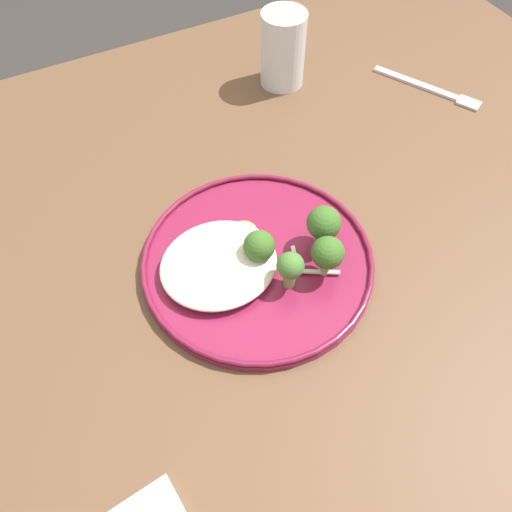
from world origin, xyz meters
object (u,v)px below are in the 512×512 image
(dinner_fork, at_px, (430,89))
(broccoli_floret_small_sprig, at_px, (263,245))
(seared_scallop_large_seared, at_px, (245,235))
(broccoli_floret_left_leaning, at_px, (324,224))
(seared_scallop_rear_pale, at_px, (228,259))
(broccoli_floret_center_pile, at_px, (328,253))
(seared_scallop_center_golden, at_px, (191,259))
(seared_scallop_front_small, at_px, (217,244))
(broccoli_floret_front_edge, at_px, (290,267))
(dinner_plate, at_px, (256,261))
(water_glass, at_px, (283,54))

(dinner_fork, bearing_deg, broccoli_floret_small_sprig, -155.73)
(seared_scallop_large_seared, xyz_separation_m, broccoli_floret_left_leaning, (0.08, -0.05, 0.03))
(seared_scallop_rear_pale, bearing_deg, seared_scallop_large_seared, 35.28)
(broccoli_floret_center_pile, bearing_deg, seared_scallop_large_seared, 125.50)
(seared_scallop_center_golden, bearing_deg, seared_scallop_front_small, 7.49)
(broccoli_floret_front_edge, bearing_deg, dinner_plate, 111.84)
(seared_scallop_rear_pale, relative_size, broccoli_floret_center_pile, 0.51)
(seared_scallop_large_seared, bearing_deg, broccoli_floret_front_edge, -78.44)
(dinner_fork, bearing_deg, seared_scallop_large_seared, -160.69)
(broccoli_floret_front_edge, distance_m, broccoli_floret_small_sprig, 0.05)
(broccoli_floret_small_sprig, bearing_deg, dinner_plate, 148.20)
(broccoli_floret_front_edge, distance_m, dinner_fork, 0.47)
(broccoli_floret_left_leaning, distance_m, dinner_fork, 0.39)
(seared_scallop_rear_pale, distance_m, broccoli_floret_front_edge, 0.08)
(seared_scallop_large_seared, xyz_separation_m, dinner_fork, (0.42, 0.15, -0.02))
(broccoli_floret_left_leaning, bearing_deg, broccoli_floret_center_pile, -115.97)
(dinner_plate, distance_m, dinner_fork, 0.46)
(water_glass, relative_size, dinner_fork, 0.69)
(broccoli_floret_front_edge, bearing_deg, broccoli_floret_small_sprig, 106.02)
(seared_scallop_rear_pale, bearing_deg, broccoli_floret_front_edge, -48.76)
(dinner_plate, bearing_deg, broccoli_floret_left_leaning, -9.15)
(dinner_plate, height_order, seared_scallop_large_seared, seared_scallop_large_seared)
(dinner_fork, bearing_deg, broccoli_floret_left_leaning, -149.61)
(seared_scallop_rear_pale, bearing_deg, broccoli_floret_left_leaning, -11.89)
(water_glass, xyz_separation_m, dinner_fork, (0.21, -0.13, -0.05))
(broccoli_floret_small_sprig, relative_size, dinner_fork, 0.31)
(seared_scallop_center_golden, relative_size, broccoli_floret_small_sprig, 0.48)
(broccoli_floret_left_leaning, bearing_deg, seared_scallop_rear_pale, 168.11)
(broccoli_floret_front_edge, height_order, broccoli_floret_small_sprig, broccoli_floret_front_edge)
(seared_scallop_large_seared, xyz_separation_m, seared_scallop_rear_pale, (-0.04, -0.02, 0.00))
(seared_scallop_front_small, relative_size, broccoli_floret_center_pile, 0.36)
(seared_scallop_front_small, distance_m, water_glass, 0.37)
(seared_scallop_rear_pale, xyz_separation_m, water_glass, (0.25, 0.31, 0.03))
(dinner_plate, bearing_deg, seared_scallop_large_seared, 86.55)
(seared_scallop_center_golden, xyz_separation_m, dinner_fork, (0.49, 0.15, -0.02))
(dinner_plate, xyz_separation_m, broccoli_floret_left_leaning, (0.09, -0.01, 0.04))
(dinner_fork, bearing_deg, seared_scallop_rear_pale, -159.30)
(seared_scallop_rear_pale, distance_m, broccoli_floret_left_leaning, 0.12)
(seared_scallop_center_golden, height_order, broccoli_floret_left_leaning, broccoli_floret_left_leaning)
(broccoli_floret_center_pile, bearing_deg, dinner_fork, 33.71)
(seared_scallop_large_seared, distance_m, broccoli_floret_center_pile, 0.11)
(seared_scallop_front_small, xyz_separation_m, broccoli_floret_small_sprig, (0.04, -0.04, 0.02))
(broccoli_floret_left_leaning, relative_size, broccoli_floret_small_sprig, 1.16)
(seared_scallop_large_seared, xyz_separation_m, broccoli_floret_center_pile, (0.06, -0.09, 0.03))
(broccoli_floret_small_sprig, bearing_deg, seared_scallop_center_golden, 155.69)
(dinner_plate, height_order, broccoli_floret_front_edge, broccoli_floret_front_edge)
(seared_scallop_front_small, height_order, seared_scallop_center_golden, seared_scallop_front_small)
(seared_scallop_front_small, relative_size, broccoli_floret_front_edge, 0.40)
(seared_scallop_large_seared, bearing_deg, broccoli_floret_small_sprig, -83.54)
(seared_scallop_large_seared, bearing_deg, seared_scallop_center_golden, -177.14)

